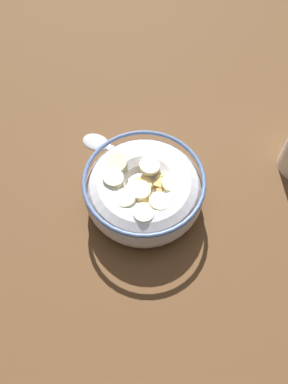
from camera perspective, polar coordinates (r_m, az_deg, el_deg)
ground_plane at (r=62.83cm, az=-0.00°, el=-1.80°), size 115.49×115.49×2.00cm
cereal_bowl at (r=58.84cm, az=-0.02°, el=0.24°), size 16.95×16.95×7.05cm
spoon at (r=67.36cm, az=-5.31°, el=6.42°), size 14.78×3.99×0.80cm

